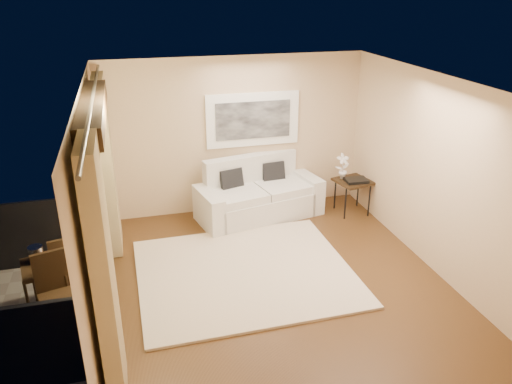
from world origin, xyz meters
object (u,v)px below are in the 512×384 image
object	(u,v)px
ice_bucket	(36,254)
balcony_chair_far	(66,262)
side_table	(353,183)
balcony_chair_near	(56,286)
sofa	(257,196)
orchid	(343,166)
bistro_table	(47,270)

from	to	relation	value
ice_bucket	balcony_chair_far	bearing A→B (deg)	31.66
side_table	balcony_chair_near	size ratio (longest dim) A/B	0.69
sofa	ice_bucket	distance (m)	3.83
orchid	balcony_chair_far	size ratio (longest dim) A/B	0.51
sofa	bistro_table	world-z (taller)	sofa
sofa	balcony_chair_near	size ratio (longest dim) A/B	2.34
sofa	side_table	distance (m)	1.68
bistro_table	balcony_chair_near	size ratio (longest dim) A/B	0.69
sofa	balcony_chair_far	xyz separation A→B (m)	(-2.99, -1.76, 0.14)
balcony_chair_far	balcony_chair_near	xyz separation A→B (m)	(-0.06, -0.62, 0.06)
bistro_table	ice_bucket	size ratio (longest dim) A/B	3.36
side_table	balcony_chair_far	xyz separation A→B (m)	(-4.63, -1.43, -0.05)
sofa	orchid	bearing A→B (deg)	-19.30
orchid	ice_bucket	distance (m)	5.08
sofa	ice_bucket	world-z (taller)	sofa
side_table	ice_bucket	xyz separation A→B (m)	(-4.92, -1.61, 0.21)
sofa	ice_bucket	bearing A→B (deg)	-161.46
side_table	balcony_chair_far	size ratio (longest dim) A/B	0.76
orchid	balcony_chair_far	bearing A→B (deg)	-160.71
balcony_chair_near	sofa	bearing A→B (deg)	21.90
balcony_chair_near	orchid	bearing A→B (deg)	9.71
orchid	bistro_table	size ratio (longest dim) A/B	0.67
balcony_chair_near	ice_bucket	size ratio (longest dim) A/B	4.84
sofa	side_table	bearing A→B (deg)	-23.29
sofa	orchid	size ratio (longest dim) A/B	5.03
orchid	sofa	bearing A→B (deg)	172.70
bistro_table	ice_bucket	world-z (taller)	ice_bucket
sofa	orchid	xyz separation A→B (m)	(1.49, -0.19, 0.47)
side_table	orchid	xyz separation A→B (m)	(-0.15, 0.14, 0.28)
balcony_chair_far	sofa	bearing A→B (deg)	-163.18
side_table	balcony_chair_far	distance (m)	4.85
sofa	balcony_chair_far	distance (m)	3.47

